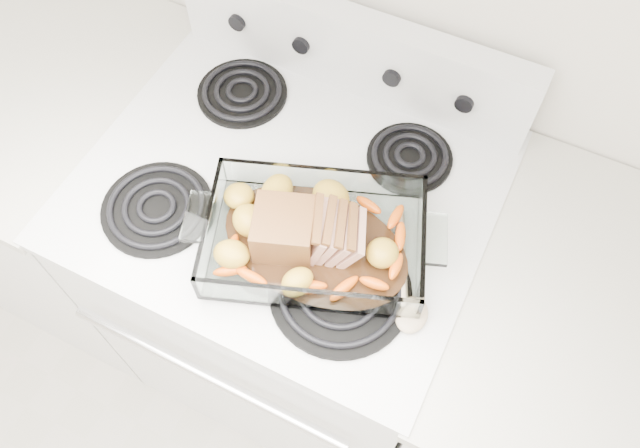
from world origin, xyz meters
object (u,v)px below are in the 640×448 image
at_px(electric_range, 295,283).
at_px(counter_right, 547,400).
at_px(pork_roast, 301,227).
at_px(counter_left, 86,190).
at_px(baking_dish, 315,241).

distance_m(electric_range, counter_right, 0.67).
bearing_deg(pork_roast, counter_right, 32.95).
bearing_deg(counter_left, electric_range, 0.10).
xyz_separation_m(electric_range, counter_left, (-0.67, -0.00, -0.02)).
relative_size(electric_range, counter_right, 1.20).
bearing_deg(baking_dish, electric_range, 117.27).
bearing_deg(baking_dish, counter_right, -9.67).
distance_m(counter_left, pork_roast, 0.92).
bearing_deg(pork_roast, baking_dish, 22.96).
bearing_deg(counter_left, counter_right, 0.00).
xyz_separation_m(counter_right, baking_dish, (-0.55, -0.10, 0.50)).
bearing_deg(counter_left, baking_dish, -7.49).
bearing_deg(baking_dish, counter_left, 152.36).
height_order(electric_range, pork_roast, electric_range).
height_order(counter_left, pork_roast, pork_roast).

